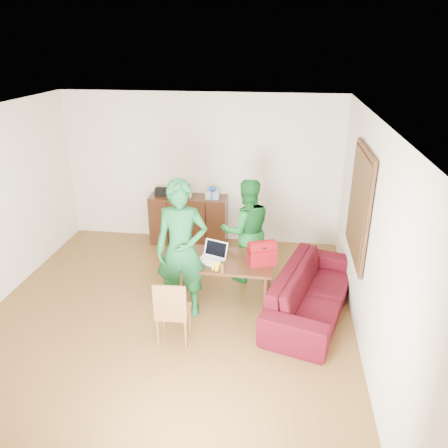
# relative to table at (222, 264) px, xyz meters

# --- Properties ---
(room) EXTENTS (5.20, 5.70, 2.90)m
(room) POSITION_rel_table_xyz_m (-0.67, -0.49, 0.71)
(room) COLOR #492D12
(room) RESTS_ON ground
(table) EXTENTS (1.46, 0.85, 0.68)m
(table) POSITION_rel_table_xyz_m (0.00, 0.00, 0.00)
(table) COLOR black
(table) RESTS_ON ground
(chair) EXTENTS (0.42, 0.40, 0.88)m
(chair) POSITION_rel_table_xyz_m (-0.47, -0.97, -0.34)
(chair) COLOR brown
(chair) RESTS_ON ground
(person_near) EXTENTS (0.74, 0.52, 1.91)m
(person_near) POSITION_rel_table_xyz_m (-0.49, -0.34, 0.36)
(person_near) COLOR #125426
(person_near) RESTS_ON ground
(person_far) EXTENTS (0.95, 0.84, 1.64)m
(person_far) POSITION_rel_table_xyz_m (0.28, 0.71, 0.22)
(person_far) COLOR #145A20
(person_far) RESTS_ON ground
(laptop) EXTENTS (0.41, 0.35, 0.25)m
(laptop) POSITION_rel_table_xyz_m (-0.15, -0.09, 0.13)
(laptop) COLOR white
(laptop) RESTS_ON table
(bananas) EXTENTS (0.16, 0.12, 0.05)m
(bananas) POSITION_rel_table_xyz_m (-0.04, -0.34, 0.11)
(bananas) COLOR gold
(bananas) RESTS_ON table
(bottle) EXTENTS (0.06, 0.06, 0.16)m
(bottle) POSITION_rel_table_xyz_m (0.05, -0.38, 0.16)
(bottle) COLOR #533513
(bottle) RESTS_ON table
(red_bag) EXTENTS (0.42, 0.33, 0.27)m
(red_bag) POSITION_rel_table_xyz_m (0.55, -0.06, 0.21)
(red_bag) COLOR maroon
(red_bag) RESTS_ON table
(sofa) EXTENTS (1.43, 2.32, 0.63)m
(sofa) POSITION_rel_table_xyz_m (1.27, -0.09, -0.28)
(sofa) COLOR #34060E
(sofa) RESTS_ON ground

